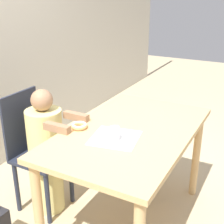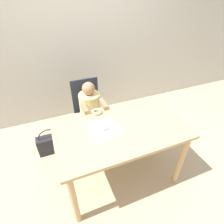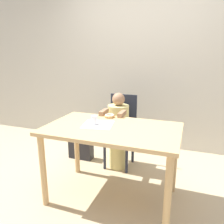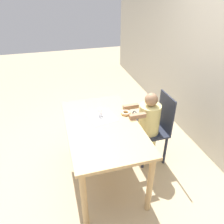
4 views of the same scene
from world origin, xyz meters
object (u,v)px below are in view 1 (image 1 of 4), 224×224
at_px(donut, 79,126).
at_px(cup, 114,134).
at_px(child_figure, 47,153).
at_px(chair, 35,152).

height_order(donut, cup, cup).
bearing_deg(donut, child_figure, 89.78).
relative_size(chair, donut, 8.24).
xyz_separation_m(child_figure, donut, (-0.00, -0.31, 0.30)).
distance_m(donut, cup, 0.30).
xyz_separation_m(child_figure, cup, (-0.05, -0.61, 0.32)).
height_order(chair, cup, chair).
height_order(chair, child_figure, child_figure).
relative_size(donut, cup, 1.26).
relative_size(child_figure, cup, 10.97).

